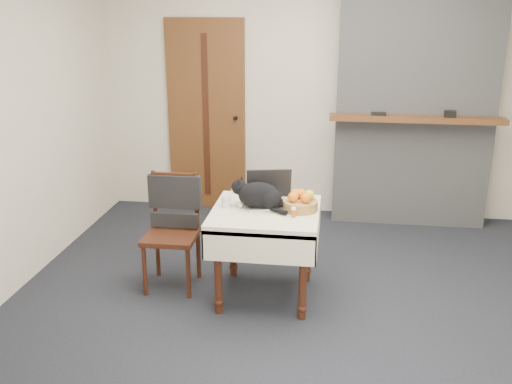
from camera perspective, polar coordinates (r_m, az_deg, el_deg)
ground at (r=4.39m, az=5.17°, el=-10.76°), size 4.50×4.50×0.00m
room_shell at (r=4.32m, az=6.20°, el=13.37°), size 4.52×4.01×2.61m
door at (r=6.07m, az=-4.97°, el=7.54°), size 0.82×0.10×2.00m
chimney at (r=5.79m, az=15.63°, el=9.41°), size 1.62×0.48×2.60m
side_table at (r=4.20m, az=0.97°, el=-3.22°), size 0.78×0.78×0.70m
laptop at (r=4.25m, az=1.39°, el=-0.42°), size 0.39×0.35×0.25m
cat at (r=4.15m, az=0.39°, el=-0.37°), size 0.44×0.27×0.22m
cream_jar at (r=4.21m, az=-2.99°, el=-0.96°), size 0.07×0.07×0.08m
pill_bottle at (r=4.01m, az=3.78°, el=-2.02°), size 0.03×0.03×0.07m
fruit_basket at (r=4.15m, az=4.47°, el=-1.02°), size 0.25×0.25×0.14m
desk_clutter at (r=4.15m, az=4.01°, el=-1.80°), size 0.13×0.04×0.01m
chair at (r=4.48m, az=-8.27°, el=-2.24°), size 0.41×0.40×0.89m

